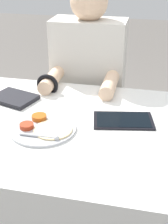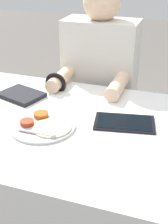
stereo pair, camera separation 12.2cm
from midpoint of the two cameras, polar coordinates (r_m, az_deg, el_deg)
name	(u,v)px [view 2 (the right image)]	position (r m, az deg, el deg)	size (l,w,h in m)	color
dining_table	(73,194)	(1.48, 0.46, -14.82)	(1.23, 0.82, 0.75)	silver
thali_tray	(43,125)	(1.23, -4.72, -2.54)	(0.26, 0.26, 0.03)	#B7BABF
red_notebook	(22,95)	(1.50, -9.09, 3.00)	(0.23, 0.20, 0.02)	silver
tablet_device	(124,123)	(1.27, 10.13, -1.99)	(0.26, 0.18, 0.01)	black
person_diner	(99,102)	(1.82, 4.68, 1.86)	(0.40, 0.44, 1.23)	black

